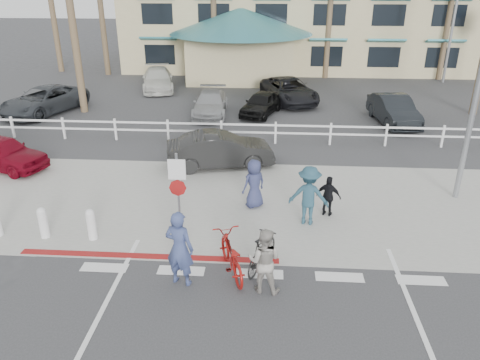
# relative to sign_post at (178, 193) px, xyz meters

# --- Properties ---
(ground) EXTENTS (140.00, 140.00, 0.00)m
(ground) POSITION_rel_sign_post_xyz_m (2.30, -2.20, -1.45)
(ground) COLOR #333335
(bike_path) EXTENTS (12.00, 16.00, 0.01)m
(bike_path) POSITION_rel_sign_post_xyz_m (2.30, -4.20, -1.45)
(bike_path) COLOR #333335
(bike_path) RESTS_ON ground
(sidewalk_plaza) EXTENTS (22.00, 7.00, 0.01)m
(sidewalk_plaza) POSITION_rel_sign_post_xyz_m (2.30, 2.30, -1.44)
(sidewalk_plaza) COLOR gray
(sidewalk_plaza) RESTS_ON ground
(cross_street) EXTENTS (40.00, 5.00, 0.01)m
(cross_street) POSITION_rel_sign_post_xyz_m (2.30, 6.30, -1.45)
(cross_street) COLOR #333335
(cross_street) RESTS_ON ground
(parking_lot) EXTENTS (50.00, 16.00, 0.01)m
(parking_lot) POSITION_rel_sign_post_xyz_m (2.30, 15.80, -1.45)
(parking_lot) COLOR #333335
(parking_lot) RESTS_ON ground
(curb_red) EXTENTS (7.00, 0.25, 0.02)m
(curb_red) POSITION_rel_sign_post_xyz_m (-0.70, -1.00, -1.44)
(curb_red) COLOR maroon
(curb_red) RESTS_ON ground
(rail_fence) EXTENTS (29.40, 0.16, 1.00)m
(rail_fence) POSITION_rel_sign_post_xyz_m (2.80, 8.30, -0.95)
(rail_fence) COLOR silver
(rail_fence) RESTS_ON ground
(sign_post) EXTENTS (0.50, 0.10, 2.90)m
(sign_post) POSITION_rel_sign_post_xyz_m (0.00, 0.00, 0.00)
(sign_post) COLOR gray
(sign_post) RESTS_ON ground
(bollard_0) EXTENTS (0.26, 0.26, 0.95)m
(bollard_0) POSITION_rel_sign_post_xyz_m (-2.50, -0.20, -0.97)
(bollard_0) COLOR silver
(bollard_0) RESTS_ON ground
(bollard_1) EXTENTS (0.26, 0.26, 0.95)m
(bollard_1) POSITION_rel_sign_post_xyz_m (-3.90, -0.20, -0.97)
(bollard_1) COLOR silver
(bollard_1) RESTS_ON ground
(streetlight_1) EXTENTS (0.60, 2.00, 9.50)m
(streetlight_1) POSITION_rel_sign_post_xyz_m (14.30, 21.80, 3.30)
(streetlight_1) COLOR gray
(streetlight_1) RESTS_ON ground
(bike_red) EXTENTS (1.31, 2.08, 1.03)m
(bike_red) POSITION_rel_sign_post_xyz_m (1.58, -1.56, -0.93)
(bike_red) COLOR maroon
(bike_red) RESTS_ON ground
(rider_red) EXTENTS (0.82, 0.65, 1.96)m
(rider_red) POSITION_rel_sign_post_xyz_m (0.40, -2.07, -0.47)
(rider_red) COLOR #374372
(rider_red) RESTS_ON ground
(bike_black) EXTENTS (1.07, 1.67, 0.98)m
(bike_black) POSITION_rel_sign_post_xyz_m (2.35, -1.31, -0.96)
(bike_black) COLOR black
(bike_black) RESTS_ON ground
(rider_black) EXTENTS (0.89, 0.74, 1.65)m
(rider_black) POSITION_rel_sign_post_xyz_m (2.41, -2.21, -0.63)
(rider_black) COLOR #9C968E
(rider_black) RESTS_ON ground
(pedestrian_a) EXTENTS (1.29, 0.88, 1.85)m
(pedestrian_a) POSITION_rel_sign_post_xyz_m (3.66, 1.15, -0.53)
(pedestrian_a) COLOR #224353
(pedestrian_a) RESTS_ON ground
(pedestrian_child) EXTENTS (0.83, 0.57, 1.31)m
(pedestrian_child) POSITION_rel_sign_post_xyz_m (4.32, 1.69, -0.79)
(pedestrian_child) COLOR black
(pedestrian_child) RESTS_ON ground
(pedestrian_b) EXTENTS (0.94, 0.88, 1.62)m
(pedestrian_b) POSITION_rel_sign_post_xyz_m (2.00, 2.14, -0.64)
(pedestrian_b) COLOR navy
(pedestrian_b) RESTS_ON ground
(car_white_sedan) EXTENTS (4.33, 2.35, 1.35)m
(car_white_sedan) POSITION_rel_sign_post_xyz_m (0.55, 5.51, -0.77)
(car_white_sedan) COLOR black
(car_white_sedan) RESTS_ON ground
(car_red_compact) EXTENTS (4.05, 2.63, 1.28)m
(car_red_compact) POSITION_rel_sign_post_xyz_m (-7.84, 4.75, -0.81)
(car_red_compact) COLOR maroon
(car_red_compact) RESTS_ON ground
(lot_car_0) EXTENTS (3.94, 5.52, 1.40)m
(lot_car_0) POSITION_rel_sign_post_xyz_m (-9.69, 12.41, -0.75)
(lot_car_0) COLOR #2C3034
(lot_car_0) RESTS_ON ground
(lot_car_1) EXTENTS (1.91, 4.30, 1.23)m
(lot_car_1) POSITION_rel_sign_post_xyz_m (-0.75, 12.68, -0.84)
(lot_car_1) COLOR gray
(lot_car_1) RESTS_ON ground
(lot_car_2) EXTENTS (2.50, 3.81, 1.21)m
(lot_car_2) POSITION_rel_sign_post_xyz_m (1.94, 12.91, -0.85)
(lot_car_2) COLOR black
(lot_car_2) RESTS_ON ground
(lot_car_3) EXTENTS (1.99, 4.42, 1.41)m
(lot_car_3) POSITION_rel_sign_post_xyz_m (8.57, 11.71, -0.75)
(lot_car_3) COLOR black
(lot_car_3) RESTS_ON ground
(lot_car_4) EXTENTS (2.91, 4.94, 1.34)m
(lot_car_4) POSITION_rel_sign_post_xyz_m (-4.87, 18.26, -0.78)
(lot_car_4) COLOR beige
(lot_car_4) RESTS_ON ground
(lot_car_5) EXTENTS (3.77, 5.41, 1.37)m
(lot_car_5) POSITION_rel_sign_post_xyz_m (3.49, 15.66, -0.76)
(lot_car_5) COLOR black
(lot_car_5) RESTS_ON ground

